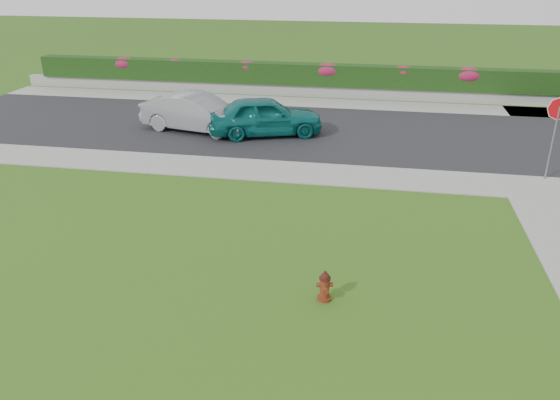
% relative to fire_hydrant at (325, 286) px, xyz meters
% --- Properties ---
extents(ground, '(120.00, 120.00, 0.00)m').
position_rel_fire_hydrant_xyz_m(ground, '(-1.03, -1.56, -0.33)').
color(ground, black).
rests_on(ground, ground).
extents(street_far, '(26.00, 8.00, 0.04)m').
position_rel_fire_hydrant_xyz_m(street_far, '(-6.03, 12.44, -0.31)').
color(street_far, black).
rests_on(street_far, ground).
extents(sidewalk_far, '(24.00, 2.00, 0.04)m').
position_rel_fire_hydrant_xyz_m(sidewalk_far, '(-7.03, 7.44, -0.31)').
color(sidewalk_far, gray).
rests_on(sidewalk_far, ground).
extents(curb_corner, '(2.00, 2.00, 0.04)m').
position_rel_fire_hydrant_xyz_m(curb_corner, '(5.97, 7.44, -0.31)').
color(curb_corner, gray).
rests_on(curb_corner, ground).
extents(sidewalk_beyond, '(34.00, 2.00, 0.04)m').
position_rel_fire_hydrant_xyz_m(sidewalk_beyond, '(-2.03, 17.44, -0.31)').
color(sidewalk_beyond, gray).
rests_on(sidewalk_beyond, ground).
extents(retaining_wall, '(34.00, 0.40, 0.60)m').
position_rel_fire_hydrant_xyz_m(retaining_wall, '(-2.03, 18.94, -0.03)').
color(retaining_wall, gray).
rests_on(retaining_wall, ground).
extents(hedge, '(32.00, 0.90, 1.10)m').
position_rel_fire_hydrant_xyz_m(hedge, '(-2.03, 19.04, 0.82)').
color(hedge, black).
rests_on(hedge, retaining_wall).
extents(fire_hydrant, '(0.37, 0.35, 0.70)m').
position_rel_fire_hydrant_xyz_m(fire_hydrant, '(0.00, 0.00, 0.00)').
color(fire_hydrant, '#521C0C').
rests_on(fire_hydrant, ground).
extents(sedan_teal, '(5.00, 3.26, 1.58)m').
position_rel_fire_hydrant_xyz_m(sedan_teal, '(-3.65, 11.51, 0.50)').
color(sedan_teal, '#0C615D').
rests_on(sedan_teal, street_far).
extents(sedan_silver, '(4.98, 2.65, 1.56)m').
position_rel_fire_hydrant_xyz_m(sedan_silver, '(-6.61, 11.59, 0.49)').
color(sedan_silver, '#929398').
rests_on(sedan_silver, street_far).
extents(stop_sign, '(0.76, 0.07, 2.78)m').
position_rel_fire_hydrant_xyz_m(stop_sign, '(6.48, 8.28, 1.75)').
color(stop_sign, slate).
rests_on(stop_sign, ground).
extents(flower_clump_a, '(1.37, 0.88, 0.68)m').
position_rel_fire_hydrant_xyz_m(flower_clump_a, '(-13.17, 18.94, 1.10)').
color(flower_clump_a, '#A71C4D').
rests_on(flower_clump_a, hedge).
extents(flower_clump_b, '(1.04, 0.67, 0.52)m').
position_rel_fire_hydrant_xyz_m(flower_clump_b, '(-10.21, 18.94, 1.16)').
color(flower_clump_b, '#A71C4D').
rests_on(flower_clump_b, hedge).
extents(flower_clump_c, '(1.15, 0.74, 0.57)m').
position_rel_fire_hydrant_xyz_m(flower_clump_c, '(-6.16, 18.94, 1.14)').
color(flower_clump_c, '#A71C4D').
rests_on(flower_clump_c, hedge).
extents(flower_clump_d, '(1.44, 0.93, 0.72)m').
position_rel_fire_hydrant_xyz_m(flower_clump_d, '(-1.85, 18.94, 1.08)').
color(flower_clump_d, '#A71C4D').
rests_on(flower_clump_d, hedge).
extents(flower_clump_e, '(1.14, 0.73, 0.57)m').
position_rel_fire_hydrant_xyz_m(flower_clump_e, '(2.01, 18.94, 1.14)').
color(flower_clump_e, '#A71C4D').
rests_on(flower_clump_e, hedge).
extents(flower_clump_f, '(1.49, 0.96, 0.74)m').
position_rel_fire_hydrant_xyz_m(flower_clump_f, '(5.23, 18.94, 1.07)').
color(flower_clump_f, '#A71C4D').
rests_on(flower_clump_f, hedge).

